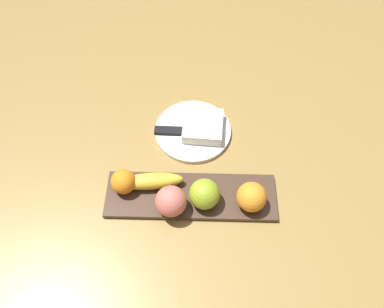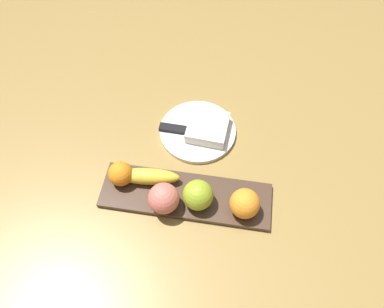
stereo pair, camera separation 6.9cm
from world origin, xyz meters
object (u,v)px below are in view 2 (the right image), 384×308
peach (164,198)px  dinner_plate (198,131)px  folded_napkin (207,128)px  apple (198,195)px  banana (147,176)px  fruit_tray (186,196)px  knife (181,130)px  orange_near_apple (121,174)px  orange_near_banana (245,204)px

peach → dinner_plate: peach is taller
dinner_plate → folded_napkin: folded_napkin is taller
peach → dinner_plate: size_ratio=0.36×
apple → banana: 0.14m
apple → dinner_plate: bearing=98.4°
banana → folded_napkin: (0.13, 0.18, -0.01)m
fruit_tray → peach: bearing=-141.9°
peach → knife: peach is taller
banana → orange_near_apple: (-0.06, -0.01, 0.01)m
fruit_tray → dinner_plate: bearing=90.0°
fruit_tray → apple: (0.03, -0.01, 0.04)m
apple → orange_near_banana: bearing=-2.3°
fruit_tray → banana: banana is taller
apple → dinner_plate: apple is taller
orange_near_banana → peach: size_ratio=0.96×
folded_napkin → knife: 0.07m
fruit_tray → orange_near_banana: 0.15m
apple → orange_near_apple: size_ratio=1.19×
fruit_tray → knife: 0.20m
fruit_tray → peach: 0.07m
knife → fruit_tray: bearing=-75.5°
fruit_tray → folded_napkin: bearing=82.7°
fruit_tray → folded_napkin: size_ratio=3.93×
banana → peach: bearing=-54.5°
fruit_tray → apple: apple is taller
peach → orange_near_banana: bearing=5.1°
orange_near_apple → dinner_plate: size_ratio=0.29×
orange_near_banana → knife: size_ratio=0.40×
folded_napkin → peach: bearing=-106.7°
dinner_plate → folded_napkin: size_ratio=1.97×
banana → peach: 0.08m
dinner_plate → folded_napkin: 0.03m
peach → folded_napkin: (0.07, 0.24, -0.02)m
banana → folded_napkin: bearing=48.9°
apple → folded_napkin: apple is taller
banana → dinner_plate: banana is taller
folded_napkin → knife: size_ratio=0.59×
banana → peach: peach is taller
apple → orange_near_banana: 0.11m
orange_near_banana → peach: 0.19m
orange_near_banana → dinner_plate: orange_near_banana is taller
apple → fruit_tray: bearing=155.7°
apple → dinner_plate: size_ratio=0.35×
banana → orange_near_apple: bearing=-178.6°
banana → folded_napkin: size_ratio=1.51×
knife → orange_near_banana: bearing=-47.1°
banana → dinner_plate: bearing=54.9°
apple → folded_napkin: size_ratio=0.69×
fruit_tray → banana: bearing=165.7°
fruit_tray → peach: (-0.05, -0.04, 0.05)m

